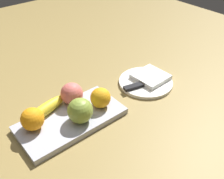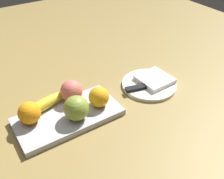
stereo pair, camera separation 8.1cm
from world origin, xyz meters
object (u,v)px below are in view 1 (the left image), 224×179
apple (80,111)px  orange_near_apple (100,98)px  peach (73,93)px  fruit_tray (71,120)px  dinner_plate (146,82)px  knife (139,85)px  banana (45,109)px  folded_napkin (151,77)px  orange_near_banana (32,119)px

apple → orange_near_apple: bearing=10.4°
orange_near_apple → peach: bearing=127.9°
orange_near_apple → fruit_tray: bearing=172.0°
dinner_plate → knife: (-0.05, -0.01, 0.01)m
banana → knife: bearing=153.9°
apple → dinner_plate: (0.32, 0.03, -0.05)m
apple → peach: bearing=70.7°
folded_napkin → knife: (-0.07, -0.01, -0.00)m
orange_near_apple → orange_near_banana: orange_near_banana is taller
peach → fruit_tray: bearing=-129.7°
dinner_plate → orange_near_apple: bearing=-176.2°
dinner_plate → folded_napkin: folded_napkin is taller
apple → orange_near_apple: (0.09, 0.02, -0.01)m
orange_near_apple → dinner_plate: (0.23, 0.02, -0.05)m
apple → banana: bearing=125.6°
knife → apple: bearing=-161.4°
peach → knife: bearing=-15.8°
fruit_tray → knife: 0.29m
peach → folded_napkin: (0.31, -0.06, -0.04)m
fruit_tray → orange_near_banana: size_ratio=4.82×
folded_napkin → peach: bearing=169.3°
orange_near_banana → folded_napkin: bearing=-3.8°
apple → banana: 0.12m
apple → knife: apple is taller
orange_near_banana → banana: bearing=31.2°
orange_near_banana → dinner_plate: size_ratio=0.34×
fruit_tray → banana: size_ratio=1.91×
banana → knife: size_ratio=0.98×
peach → knife: peach is taller
apple → dinner_plate: size_ratio=0.38×
dinner_plate → orange_near_banana: bearing=176.0°
apple → orange_near_banana: size_ratio=1.14×
peach → folded_napkin: size_ratio=0.63×
fruit_tray → folded_napkin: folded_napkin is taller
orange_near_apple → peach: (-0.06, 0.07, 0.00)m
apple → banana: apple is taller
dinner_plate → knife: 0.05m
orange_near_banana → knife: 0.40m
peach → folded_napkin: 0.32m
fruit_tray → orange_near_apple: size_ratio=4.97×
apple → dinner_plate: bearing=5.7°
orange_near_banana → folded_napkin: (0.47, -0.03, -0.03)m
banana → orange_near_apple: bearing=139.4°
fruit_tray → orange_near_apple: orange_near_apple is taller
orange_near_banana → peach: peach is taller
apple → knife: bearing=4.8°
orange_near_apple → knife: bearing=2.0°
orange_near_banana → knife: (0.40, -0.04, -0.04)m
orange_near_apple → folded_napkin: bearing=3.4°
folded_napkin → orange_near_banana: bearing=176.2°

